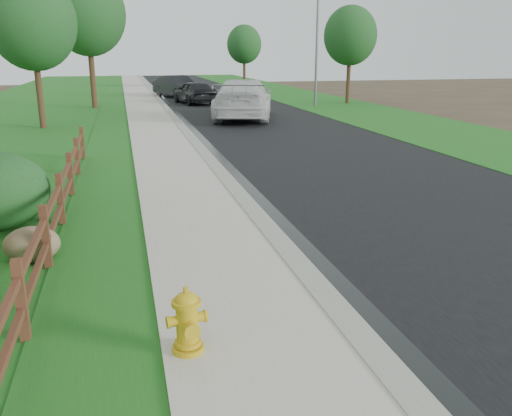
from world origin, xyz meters
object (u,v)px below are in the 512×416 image
object	(u,v)px
ranch_fence	(54,213)
white_suv	(243,99)
fire_hydrant	(187,322)
streetlight	(315,34)
dark_car_mid	(194,92)

from	to	relation	value
ranch_fence	white_suv	xyz separation A→B (m)	(7.57, 18.15, 0.43)
fire_hydrant	streetlight	bearing A→B (deg)	67.73
dark_car_mid	ranch_fence	bearing A→B (deg)	65.35
white_suv	dark_car_mid	world-z (taller)	white_suv
white_suv	streetlight	world-z (taller)	streetlight
streetlight	ranch_fence	bearing A→B (deg)	-119.50
white_suv	dark_car_mid	size ratio (longest dim) A/B	1.54
dark_car_mid	white_suv	bearing A→B (deg)	86.61
white_suv	dark_car_mid	bearing A→B (deg)	-65.67
fire_hydrant	dark_car_mid	distance (m)	32.04
streetlight	fire_hydrant	bearing A→B (deg)	-112.27
streetlight	white_suv	bearing A→B (deg)	-136.23
ranch_fence	fire_hydrant	xyz separation A→B (m)	(1.90, -4.44, -0.15)
fire_hydrant	white_suv	world-z (taller)	white_suv
fire_hydrant	white_suv	bearing A→B (deg)	75.92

